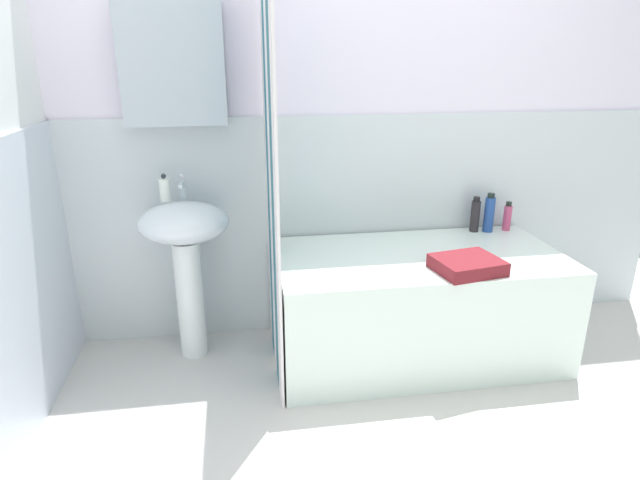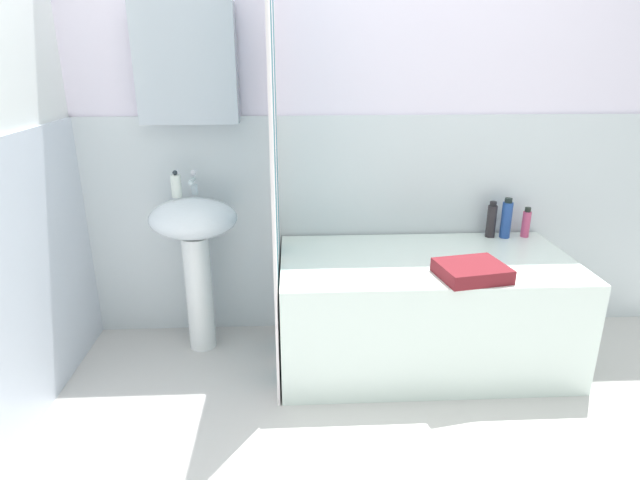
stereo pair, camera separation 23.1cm
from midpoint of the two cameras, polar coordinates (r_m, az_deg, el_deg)
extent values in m
cube|color=white|center=(2.84, 8.26, 13.28)|extent=(3.60, 0.05, 2.40)
cube|color=silver|center=(2.93, 7.82, 1.48)|extent=(3.60, 0.02, 1.20)
cube|color=silver|center=(2.71, -11.80, 18.14)|extent=(0.48, 0.12, 0.56)
cube|color=silver|center=(2.28, -28.87, -6.21)|extent=(0.02, 1.81, 1.20)
cylinder|color=white|center=(2.82, -10.66, -5.76)|extent=(0.14, 0.14, 0.62)
ellipsoid|color=white|center=(2.67, -11.20, 2.26)|extent=(0.44, 0.34, 0.20)
cylinder|color=silver|center=(2.74, -11.09, 5.37)|extent=(0.03, 0.03, 0.05)
cylinder|color=silver|center=(2.68, -11.31, 6.26)|extent=(0.02, 0.10, 0.02)
sphere|color=silver|center=(2.72, -11.21, 7.11)|extent=(0.03, 0.03, 0.03)
cylinder|color=white|center=(2.69, -12.95, 5.68)|extent=(0.05, 0.05, 0.11)
sphere|color=#232C31|center=(2.68, -13.06, 7.09)|extent=(0.02, 0.02, 0.02)
cube|color=white|center=(2.75, 13.50, -7.37)|extent=(1.42, 0.74, 0.56)
cube|color=white|center=(2.12, -2.00, 5.92)|extent=(0.01, 0.15, 2.00)
cube|color=#2F6876|center=(2.26, -2.07, 6.79)|extent=(0.01, 0.15, 2.00)
cube|color=white|center=(2.40, -2.13, 7.55)|extent=(0.01, 0.15, 2.00)
cube|color=#296880|center=(2.55, -2.18, 8.22)|extent=(0.01, 0.15, 2.00)
cube|color=white|center=(2.69, -2.23, 8.82)|extent=(0.01, 0.15, 2.00)
cylinder|color=#CA4771|center=(3.10, 23.42, 1.54)|extent=(0.04, 0.04, 0.14)
cylinder|color=black|center=(3.08, 23.62, 3.00)|extent=(0.03, 0.03, 0.02)
cylinder|color=#254998|center=(3.04, 21.59, 1.98)|extent=(0.06, 0.06, 0.20)
cylinder|color=black|center=(3.01, 21.85, 3.97)|extent=(0.04, 0.04, 0.02)
cylinder|color=#292427|center=(3.03, 20.17, 1.87)|extent=(0.05, 0.05, 0.17)
cylinder|color=black|center=(3.00, 20.38, 3.67)|extent=(0.04, 0.04, 0.02)
cube|color=maroon|center=(2.46, 18.72, -3.25)|extent=(0.33, 0.29, 0.06)
camera|label=1|loc=(0.12, -87.14, 1.00)|focal=29.56mm
camera|label=2|loc=(0.12, 92.86, -1.00)|focal=29.56mm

